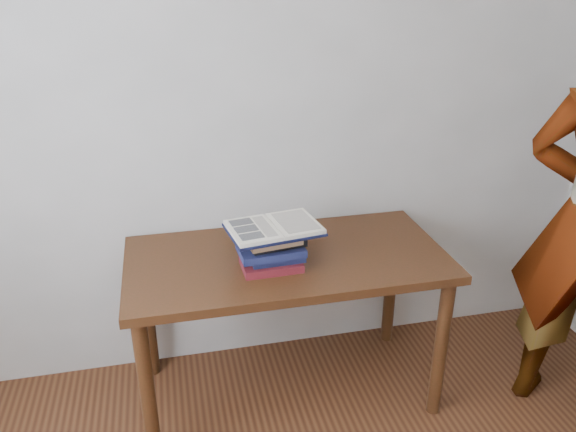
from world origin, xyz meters
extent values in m
cube|color=beige|center=(0.00, 1.75, 1.30)|extent=(3.50, 0.04, 2.60)
cube|color=#462111|center=(0.10, 1.38, 0.70)|extent=(1.35, 0.68, 0.04)
cylinder|color=#462111|center=(-0.52, 1.10, 0.34)|extent=(0.06, 0.06, 0.69)
cylinder|color=#462111|center=(0.71, 1.10, 0.34)|extent=(0.06, 0.06, 0.69)
cylinder|color=#462111|center=(-0.52, 1.66, 0.34)|extent=(0.06, 0.06, 0.69)
cylinder|color=#462111|center=(0.71, 1.66, 0.34)|extent=(0.06, 0.06, 0.69)
cube|color=#5A161E|center=(0.01, 1.29, 0.74)|extent=(0.24, 0.17, 0.03)
cube|color=#181F48|center=(0.03, 1.31, 0.77)|extent=(0.22, 0.16, 0.03)
cube|color=#181F48|center=(0.01, 1.30, 0.80)|extent=(0.27, 0.18, 0.03)
cube|color=black|center=(0.03, 1.32, 0.83)|extent=(0.24, 0.17, 0.03)
cube|color=#8C6248|center=(0.01, 1.29, 0.86)|extent=(0.23, 0.20, 0.03)
cube|color=black|center=(0.03, 1.32, 0.88)|extent=(0.40, 0.30, 0.01)
cube|color=beige|center=(-0.06, 1.31, 0.89)|extent=(0.21, 0.26, 0.02)
cube|color=beige|center=(0.12, 1.34, 0.89)|extent=(0.21, 0.26, 0.02)
cylinder|color=beige|center=(0.03, 1.32, 0.89)|extent=(0.05, 0.24, 0.01)
cube|color=black|center=(-0.09, 1.38, 0.90)|extent=(0.10, 0.07, 0.00)
cube|color=black|center=(-0.08, 1.31, 0.90)|extent=(0.10, 0.07, 0.00)
cube|color=black|center=(-0.07, 1.24, 0.90)|extent=(0.10, 0.07, 0.00)
cube|color=beige|center=(-0.01, 1.32, 0.90)|extent=(0.07, 0.20, 0.00)
cube|color=beige|center=(0.12, 1.34, 0.90)|extent=(0.17, 0.22, 0.00)
camera|label=1|loc=(-0.37, -0.67, 1.85)|focal=35.00mm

